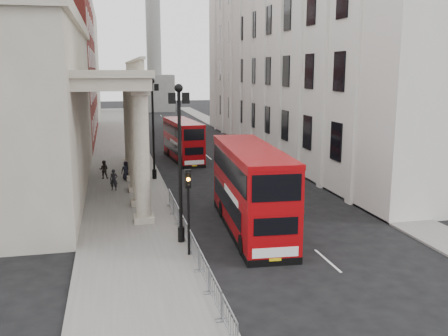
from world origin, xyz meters
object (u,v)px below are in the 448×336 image
(monument_column, at_px, (154,38))
(traffic_light, at_px, (188,196))
(pedestrian_b, at_px, (104,169))
(lamp_post_north, at_px, (141,108))
(lamp_post_mid, at_px, (153,122))
(bus_far, at_px, (183,140))
(pedestrian_a, at_px, (114,180))
(lamp_post_south, at_px, (180,153))
(bus_near, at_px, (251,187))
(pedestrian_c, at_px, (126,170))

(monument_column, xyz_separation_m, traffic_light, (-6.50, -90.02, -12.88))
(monument_column, distance_m, pedestrian_b, 73.37)
(monument_column, height_order, lamp_post_north, monument_column)
(lamp_post_mid, height_order, traffic_light, lamp_post_mid)
(bus_far, relative_size, pedestrian_b, 6.14)
(lamp_post_mid, height_order, pedestrian_b, lamp_post_mid)
(lamp_post_north, xyz_separation_m, pedestrian_a, (-3.36, -19.46, -3.98))
(lamp_post_north, relative_size, pedestrian_a, 5.14)
(monument_column, bearing_deg, bus_far, -92.61)
(monument_column, bearing_deg, traffic_light, -94.13)
(lamp_post_north, height_order, traffic_light, lamp_post_north)
(pedestrian_a, bearing_deg, lamp_post_south, -63.96)
(bus_near, height_order, bus_far, bus_near)
(lamp_post_north, bearing_deg, bus_far, -62.58)
(monument_column, bearing_deg, pedestrian_a, -97.52)
(monument_column, height_order, pedestrian_a, monument_column)
(lamp_post_north, bearing_deg, traffic_light, -89.83)
(lamp_post_north, height_order, pedestrian_a, lamp_post_north)
(monument_column, height_order, bus_far, monument_column)
(monument_column, distance_m, traffic_light, 91.17)
(bus_far, bearing_deg, pedestrian_b, -139.61)
(lamp_post_north, xyz_separation_m, bus_far, (3.72, -7.16, -2.78))
(monument_column, relative_size, lamp_post_south, 6.51)
(pedestrian_a, xyz_separation_m, pedestrian_c, (1.02, 3.64, -0.04))
(lamp_post_north, distance_m, bus_far, 8.54)
(lamp_post_south, bearing_deg, bus_near, 18.90)
(lamp_post_north, relative_size, bus_near, 0.73)
(bus_near, xyz_separation_m, pedestrian_c, (-6.58, 14.73, -1.64))
(bus_far, distance_m, pedestrian_a, 14.23)
(bus_near, bearing_deg, lamp_post_south, -157.39)
(pedestrian_a, relative_size, pedestrian_c, 1.05)
(monument_column, bearing_deg, pedestrian_c, -97.10)
(lamp_post_south, bearing_deg, lamp_post_mid, 90.00)
(lamp_post_mid, relative_size, pedestrian_a, 5.14)
(bus_near, distance_m, pedestrian_c, 16.22)
(lamp_post_mid, bearing_deg, pedestrian_c, 175.54)
(lamp_post_south, height_order, lamp_post_north, same)
(lamp_post_south, relative_size, pedestrian_b, 5.33)
(bus_near, distance_m, pedestrian_b, 17.73)
(lamp_post_south, relative_size, pedestrian_a, 5.14)
(pedestrian_b, bearing_deg, bus_near, 127.70)
(lamp_post_mid, relative_size, pedestrian_b, 5.33)
(monument_column, relative_size, traffic_light, 12.60)
(monument_column, height_order, traffic_light, monument_column)
(lamp_post_north, bearing_deg, lamp_post_south, -90.00)
(traffic_light, height_order, pedestrian_a, traffic_light)
(lamp_post_north, bearing_deg, pedestrian_c, -98.41)
(lamp_post_north, relative_size, traffic_light, 1.93)
(bus_far, bearing_deg, lamp_post_mid, -117.41)
(lamp_post_north, distance_m, pedestrian_c, 16.49)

